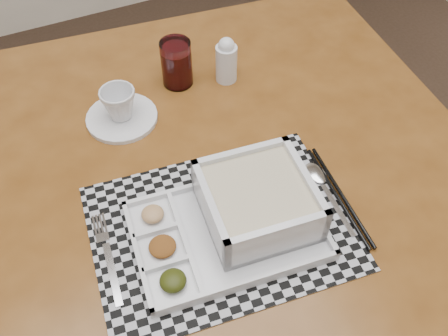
{
  "coord_description": "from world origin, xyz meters",
  "views": [
    {
      "loc": [
        0.22,
        -0.04,
        1.56
      ],
      "look_at": [
        0.47,
        0.47,
        0.9
      ],
      "focal_mm": 40.0,
      "sensor_mm": 36.0,
      "label": 1
    }
  ],
  "objects_px": {
    "juice_glass": "(177,65)",
    "creamer_bottle": "(226,60)",
    "serving_tray": "(247,211)",
    "dining_table": "(207,207)",
    "cup": "(119,104)"
  },
  "relations": [
    {
      "from": "serving_tray",
      "to": "juice_glass",
      "type": "distance_m",
      "value": 0.41
    },
    {
      "from": "dining_table",
      "to": "serving_tray",
      "type": "distance_m",
      "value": 0.17
    },
    {
      "from": "serving_tray",
      "to": "creamer_bottle",
      "type": "xyz_separation_m",
      "value": [
        0.14,
        0.37,
        0.02
      ]
    },
    {
      "from": "serving_tray",
      "to": "cup",
      "type": "distance_m",
      "value": 0.37
    },
    {
      "from": "dining_table",
      "to": "cup",
      "type": "distance_m",
      "value": 0.28
    },
    {
      "from": "juice_glass",
      "to": "creamer_bottle",
      "type": "distance_m",
      "value": 0.11
    },
    {
      "from": "cup",
      "to": "creamer_bottle",
      "type": "height_order",
      "value": "creamer_bottle"
    },
    {
      "from": "dining_table",
      "to": "cup",
      "type": "bearing_deg",
      "value": 112.01
    },
    {
      "from": "serving_tray",
      "to": "creamer_bottle",
      "type": "relative_size",
      "value": 3.13
    },
    {
      "from": "juice_glass",
      "to": "creamer_bottle",
      "type": "height_order",
      "value": "creamer_bottle"
    },
    {
      "from": "dining_table",
      "to": "cup",
      "type": "height_order",
      "value": "cup"
    },
    {
      "from": "dining_table",
      "to": "creamer_bottle",
      "type": "xyz_separation_m",
      "value": [
        0.16,
        0.25,
        0.14
      ]
    },
    {
      "from": "juice_glass",
      "to": "serving_tray",
      "type": "bearing_deg",
      "value": -94.72
    },
    {
      "from": "dining_table",
      "to": "serving_tray",
      "type": "xyz_separation_m",
      "value": [
        0.03,
        -0.12,
        0.12
      ]
    },
    {
      "from": "dining_table",
      "to": "creamer_bottle",
      "type": "height_order",
      "value": "creamer_bottle"
    }
  ]
}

